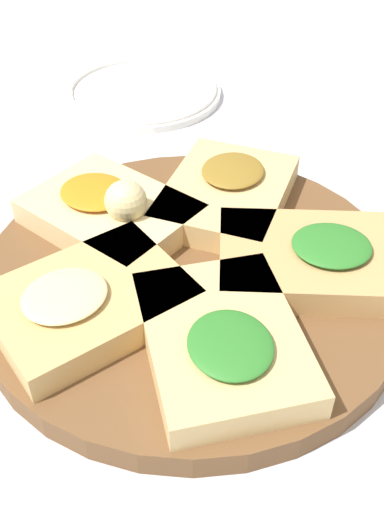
% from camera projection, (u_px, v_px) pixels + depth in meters
% --- Properties ---
extents(ground_plane, '(3.00, 3.00, 0.00)m').
position_uv_depth(ground_plane, '(192.00, 286.00, 0.58)').
color(ground_plane, silver).
extents(serving_board, '(0.40, 0.40, 0.02)m').
position_uv_depth(serving_board, '(192.00, 276.00, 0.57)').
color(serving_board, brown).
rests_on(serving_board, ground_plane).
extents(focaccia_slice_0, '(0.19, 0.17, 0.04)m').
position_uv_depth(focaccia_slice_0, '(223.00, 341.00, 0.47)').
color(focaccia_slice_0, '#DBB775').
rests_on(focaccia_slice_0, serving_board).
extents(focaccia_slice_1, '(0.19, 0.20, 0.04)m').
position_uv_depth(focaccia_slice_1, '(309.00, 258.00, 0.55)').
color(focaccia_slice_1, tan).
rests_on(focaccia_slice_1, serving_board).
extents(focaccia_slice_2, '(0.19, 0.20, 0.04)m').
position_uv_depth(focaccia_slice_2, '(227.00, 193.00, 0.63)').
color(focaccia_slice_2, '#DBB775').
rests_on(focaccia_slice_2, serving_board).
extents(focaccia_slice_3, '(0.19, 0.16, 0.06)m').
position_uv_depth(focaccia_slice_3, '(111.00, 210.00, 0.60)').
color(focaccia_slice_3, '#E5C689').
rests_on(focaccia_slice_3, serving_board).
extents(focaccia_slice_4, '(0.12, 0.16, 0.04)m').
position_uv_depth(focaccia_slice_4, '(89.00, 303.00, 0.50)').
color(focaccia_slice_4, tan).
rests_on(focaccia_slice_4, serving_board).
extents(plate_left, '(0.23, 0.23, 0.02)m').
position_uv_depth(plate_left, '(143.00, 91.00, 0.88)').
color(plate_left, white).
rests_on(plate_left, ground_plane).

